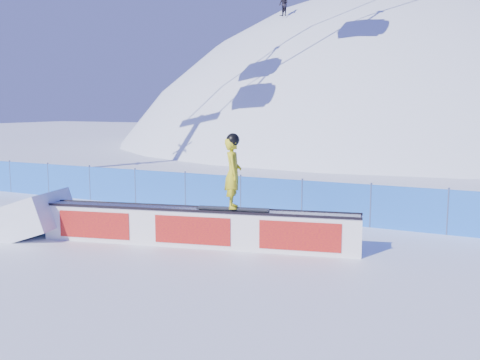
% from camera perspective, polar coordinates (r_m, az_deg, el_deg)
% --- Properties ---
extents(ground, '(160.00, 160.00, 0.00)m').
position_cam_1_polar(ground, '(13.42, -12.35, -6.73)').
color(ground, white).
rests_on(ground, ground).
extents(snow_hill, '(64.00, 64.00, 64.00)m').
position_cam_1_polar(snow_hill, '(56.93, 16.38, -14.46)').
color(snow_hill, white).
rests_on(snow_hill, ground).
extents(safety_fence, '(22.05, 0.05, 1.30)m').
position_cam_1_polar(safety_fence, '(16.97, -2.97, -1.42)').
color(safety_fence, blue).
rests_on(safety_fence, ground).
extents(rail_box, '(7.74, 2.27, 0.94)m').
position_cam_1_polar(rail_box, '(12.92, -4.77, -5.03)').
color(rail_box, white).
rests_on(rail_box, ground).
extents(snow_ramp, '(2.95, 2.20, 1.65)m').
position_cam_1_polar(snow_ramp, '(15.22, -22.61, -5.42)').
color(snow_ramp, white).
rests_on(snow_ramp, ground).
extents(snowboarder, '(1.74, 0.72, 1.79)m').
position_cam_1_polar(snowboarder, '(12.43, -0.76, 0.83)').
color(snowboarder, black).
rests_on(snowboarder, rail_box).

